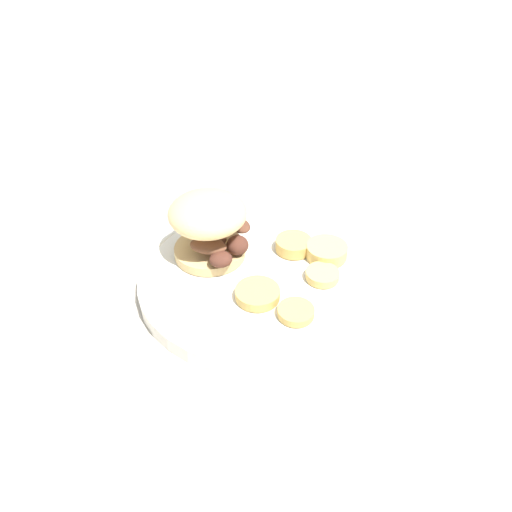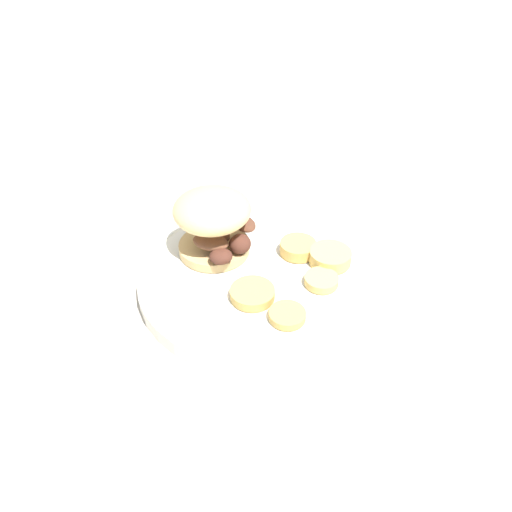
% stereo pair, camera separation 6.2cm
% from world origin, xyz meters
% --- Properties ---
extents(ground_plane, '(4.00, 4.00, 0.00)m').
position_xyz_m(ground_plane, '(0.00, 0.00, 0.00)').
color(ground_plane, '#B2A899').
extents(dinner_plate, '(0.30, 0.30, 0.02)m').
position_xyz_m(dinner_plate, '(0.00, 0.00, 0.01)').
color(dinner_plate, white).
rests_on(dinner_plate, ground_plane).
extents(sandwich, '(0.11, 0.11, 0.09)m').
position_xyz_m(sandwich, '(0.01, 0.07, 0.07)').
color(sandwich, tan).
rests_on(sandwich, dinner_plate).
extents(potato_round_0, '(0.04, 0.04, 0.01)m').
position_xyz_m(potato_round_0, '(0.01, -0.08, 0.03)').
color(potato_round_0, '#DBB766').
rests_on(potato_round_0, dinner_plate).
extents(potato_round_1, '(0.04, 0.04, 0.01)m').
position_xyz_m(potato_round_1, '(-0.06, -0.07, 0.03)').
color(potato_round_1, tan).
rests_on(potato_round_1, dinner_plate).
extents(potato_round_2, '(0.05, 0.05, 0.01)m').
position_xyz_m(potato_round_2, '(-0.04, -0.02, 0.03)').
color(potato_round_2, tan).
rests_on(potato_round_2, dinner_plate).
extents(potato_round_3, '(0.05, 0.05, 0.02)m').
position_xyz_m(potato_round_3, '(0.06, -0.08, 0.03)').
color(potato_round_3, '#DBB766').
rests_on(potato_round_3, dinner_plate).
extents(potato_round_4, '(0.05, 0.05, 0.02)m').
position_xyz_m(potato_round_4, '(0.06, -0.03, 0.03)').
color(potato_round_4, tan).
rests_on(potato_round_4, dinner_plate).
extents(fork, '(0.07, 0.17, 0.00)m').
position_xyz_m(fork, '(-0.24, 0.04, 0.00)').
color(fork, silver).
rests_on(fork, ground_plane).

